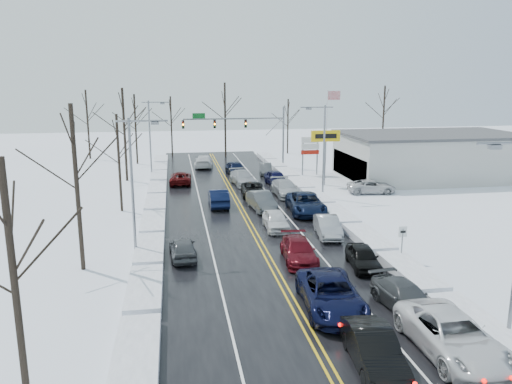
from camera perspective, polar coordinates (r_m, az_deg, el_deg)
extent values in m
plane|color=white|center=(38.18, -0.28, -4.53)|extent=(160.00, 160.00, 0.00)
cube|color=black|center=(40.07, -0.74, -3.69)|extent=(14.00, 84.00, 0.01)
cube|color=white|center=(39.69, -11.68, -4.13)|extent=(1.84, 72.00, 0.60)
cube|color=white|center=(41.86, 9.61, -3.17)|extent=(1.84, 72.00, 0.60)
cylinder|color=slate|center=(66.00, 3.14, 6.27)|extent=(0.24, 0.24, 8.00)
cylinder|color=slate|center=(64.67, -2.53, 8.38)|extent=(13.00, 0.18, 0.18)
cylinder|color=slate|center=(65.61, 2.12, 7.48)|extent=(2.33, 0.10, 2.33)
cube|color=#0C591E|center=(64.26, -6.56, 8.64)|extent=(1.60, 0.08, 0.70)
cube|color=black|center=(64.92, -1.19, 7.83)|extent=(0.32, 0.25, 1.05)
sphere|color=#3F0705|center=(64.74, -1.17, 8.08)|extent=(0.20, 0.20, 0.20)
sphere|color=orange|center=(64.76, -1.17, 7.81)|extent=(0.22, 0.22, 0.22)
sphere|color=black|center=(64.79, -1.17, 7.55)|extent=(0.20, 0.20, 0.20)
cube|color=black|center=(64.47, -4.75, 7.75)|extent=(0.32, 0.25, 1.05)
sphere|color=#3F0705|center=(64.29, -4.74, 8.01)|extent=(0.20, 0.20, 0.20)
sphere|color=orange|center=(64.31, -4.73, 7.74)|extent=(0.22, 0.22, 0.22)
sphere|color=black|center=(64.34, -4.73, 7.47)|extent=(0.20, 0.20, 0.20)
cube|color=black|center=(64.26, -8.33, 7.65)|extent=(0.32, 0.25, 1.05)
sphere|color=#3F0705|center=(64.08, -8.34, 7.90)|extent=(0.20, 0.20, 0.20)
sphere|color=orange|center=(64.10, -8.33, 7.64)|extent=(0.22, 0.22, 0.22)
sphere|color=black|center=(64.13, -8.32, 7.37)|extent=(0.20, 0.20, 0.20)
cylinder|color=slate|center=(55.17, 7.87, 3.67)|extent=(0.20, 0.20, 5.60)
cube|color=yellow|center=(54.83, 7.95, 6.36)|extent=(3.20, 0.30, 1.20)
cube|color=black|center=(54.67, 8.00, 6.34)|extent=(2.40, 0.04, 0.50)
cylinder|color=slate|center=(60.74, 5.36, 3.79)|extent=(0.16, 0.16, 4.00)
cylinder|color=slate|center=(61.22, 6.99, 3.82)|extent=(0.16, 0.16, 4.00)
cube|color=white|center=(60.67, 6.23, 5.95)|extent=(2.20, 0.22, 0.70)
cube|color=white|center=(60.77, 6.21, 5.20)|extent=(2.20, 0.22, 0.70)
cube|color=#AD190D|center=(60.86, 6.20, 4.55)|extent=(2.20, 0.22, 0.50)
cylinder|color=slate|center=(32.93, 16.34, -5.87)|extent=(0.08, 0.08, 2.20)
cube|color=white|center=(32.67, 16.43, -4.37)|extent=(0.55, 0.05, 0.70)
cube|color=black|center=(32.63, 16.46, -4.39)|extent=(0.35, 0.02, 0.15)
cylinder|color=silver|center=(69.51, 8.07, 7.32)|extent=(0.14, 0.14, 10.00)
cube|color=#B5B5B0|center=(62.32, 19.27, 3.82)|extent=(20.00, 12.00, 5.00)
cube|color=#262628|center=(58.36, 10.59, 2.87)|extent=(0.10, 11.00, 2.80)
cube|color=#3F3F42|center=(62.00, 19.45, 6.24)|extent=(20.40, 12.40, 0.30)
cube|color=slate|center=(22.21, 25.63, 4.66)|extent=(0.50, 0.25, 0.18)
cylinder|color=slate|center=(48.67, 7.76, 4.52)|extent=(0.18, 0.18, 9.00)
cylinder|color=slate|center=(48.03, 6.99, 9.59)|extent=(3.20, 0.12, 0.12)
cube|color=slate|center=(47.82, 6.05, 9.42)|extent=(0.50, 0.25, 0.18)
cylinder|color=slate|center=(32.84, -13.95, 0.37)|extent=(0.18, 0.18, 9.00)
cylinder|color=slate|center=(32.17, -12.92, 7.93)|extent=(3.20, 0.12, 0.12)
cube|color=slate|center=(32.15, -11.48, 7.72)|extent=(0.50, 0.25, 0.18)
cylinder|color=slate|center=(60.46, -12.01, 5.92)|extent=(0.18, 0.18, 9.00)
cylinder|color=slate|center=(60.10, -11.43, 10.02)|extent=(3.20, 0.12, 0.12)
cube|color=slate|center=(60.09, -10.65, 9.91)|extent=(0.50, 0.25, 0.18)
cylinder|color=#2D231C|center=(18.14, -25.76, -10.54)|extent=(0.24, 0.24, 9.00)
cylinder|color=#2D231C|center=(31.19, -19.76, 0.30)|extent=(0.27, 0.27, 10.00)
cylinder|color=#2D231C|center=(44.82, -15.37, 3.17)|extent=(0.23, 0.23, 8.50)
cylinder|color=#2D231C|center=(58.58, -14.78, 6.31)|extent=(0.28, 0.28, 10.50)
cylinder|color=#2D231C|center=(70.50, -13.58, 6.96)|extent=(0.25, 0.25, 9.50)
cylinder|color=#2D231C|center=(77.25, -18.66, 7.30)|extent=(0.27, 0.27, 10.00)
cylinder|color=#2D231C|center=(77.32, -9.65, 7.41)|extent=(0.24, 0.24, 9.00)
cylinder|color=#2D231C|center=(75.65, -3.54, 8.22)|extent=(0.29, 0.29, 11.00)
cylinder|color=#2D231C|center=(78.88, 3.66, 7.48)|extent=(0.23, 0.23, 8.50)
cylinder|color=#2D231C|center=(84.33, 14.35, 8.13)|extent=(0.28, 0.28, 10.50)
imported|color=black|center=(21.76, 13.19, -18.88)|extent=(2.04, 4.84, 1.55)
imported|color=black|center=(26.03, 8.50, -13.14)|extent=(3.23, 6.22, 1.67)
imported|color=#530B13|center=(32.23, 4.87, -7.87)|extent=(2.35, 5.00, 1.41)
imported|color=white|center=(38.74, 2.27, -4.29)|extent=(1.84, 4.32, 1.45)
imported|color=#45484A|center=(44.46, 0.64, -2.05)|extent=(2.21, 5.05, 1.61)
imported|color=black|center=(49.77, -0.33, -0.46)|extent=(2.58, 4.97, 1.34)
imported|color=#A0A3A8|center=(55.15, -1.52, 0.83)|extent=(2.81, 5.58, 1.56)
imported|color=black|center=(60.90, -2.33, 1.95)|extent=(2.42, 5.02, 1.65)
imported|color=silver|center=(23.58, 21.34, -16.82)|extent=(2.85, 6.13, 1.70)
imported|color=#3B3D40|center=(26.83, 16.56, -12.73)|extent=(2.48, 4.89, 1.36)
imported|color=black|center=(31.72, 12.09, -8.45)|extent=(2.09, 4.20, 1.37)
imported|color=#989AA0|center=(37.48, 8.16, -4.99)|extent=(2.09, 4.61, 1.47)
imported|color=black|center=(43.69, 5.69, -2.38)|extent=(3.29, 6.38, 1.72)
imported|color=#A8ABB0|center=(49.95, 3.35, -0.43)|extent=(2.34, 5.41, 1.55)
imported|color=black|center=(55.07, 2.31, 0.80)|extent=(2.22, 4.76, 1.58)
imported|color=#46484C|center=(61.40, 1.10, 2.04)|extent=(1.97, 4.25, 1.35)
imported|color=black|center=(45.95, -4.30, -1.61)|extent=(1.72, 4.86, 1.60)
imported|color=#4B0A0A|center=(56.24, -8.59, 0.92)|extent=(2.56, 5.09, 1.38)
imported|color=silver|center=(66.76, -5.97, 2.83)|extent=(2.89, 5.81, 1.62)
imported|color=#46484C|center=(32.95, -8.33, -7.50)|extent=(1.86, 4.13, 1.38)
imported|color=silver|center=(52.44, 13.03, -0.12)|extent=(5.15, 2.83, 1.37)
imported|color=black|center=(56.89, 14.20, 0.81)|extent=(2.52, 4.91, 1.36)
imported|color=#414446|center=(62.82, 10.17, 2.08)|extent=(1.76, 4.06, 1.36)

